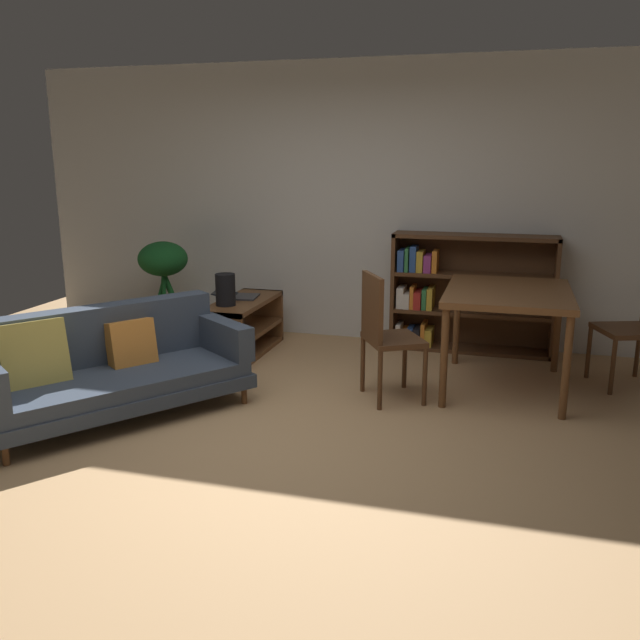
# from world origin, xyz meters

# --- Properties ---
(ground_plane) EXTENTS (8.16, 8.16, 0.00)m
(ground_plane) POSITION_xyz_m (0.00, 0.00, 0.00)
(ground_plane) COLOR tan
(back_wall_panel) EXTENTS (6.80, 0.10, 2.70)m
(back_wall_panel) POSITION_xyz_m (0.00, 2.70, 1.35)
(back_wall_panel) COLOR silver
(back_wall_panel) RESTS_ON ground_plane
(fabric_couch) EXTENTS (1.72, 1.95, 0.75)m
(fabric_couch) POSITION_xyz_m (-1.21, 0.14, 0.35)
(fabric_couch) COLOR brown
(fabric_couch) RESTS_ON ground_plane
(media_console) EXTENTS (0.42, 1.09, 0.51)m
(media_console) POSITION_xyz_m (-0.86, 1.81, 0.25)
(media_console) COLOR brown
(media_console) RESTS_ON ground_plane
(open_laptop) EXTENTS (0.45, 0.34, 0.06)m
(open_laptop) POSITION_xyz_m (-0.95, 1.92, 0.52)
(open_laptop) COLOR #333338
(open_laptop) RESTS_ON media_console
(desk_speaker) EXTENTS (0.18, 0.18, 0.28)m
(desk_speaker) POSITION_xyz_m (-0.92, 1.58, 0.65)
(desk_speaker) COLOR black
(desk_speaker) RESTS_ON media_console
(potted_floor_plant) EXTENTS (0.49, 0.49, 0.99)m
(potted_floor_plant) POSITION_xyz_m (-1.79, 2.05, 0.69)
(potted_floor_plant) COLOR #9E9389
(potted_floor_plant) RESTS_ON ground_plane
(dining_table) EXTENTS (0.94, 1.21, 0.80)m
(dining_table) POSITION_xyz_m (1.50, 1.47, 0.72)
(dining_table) COLOR brown
(dining_table) RESTS_ON ground_plane
(dining_chair_near) EXTENTS (0.56, 0.58, 0.97)m
(dining_chair_near) POSITION_xyz_m (0.63, 0.96, 0.54)
(dining_chair_near) COLOR #56351E
(dining_chair_near) RESTS_ON ground_plane
(dining_chair_far) EXTENTS (0.58, 0.57, 0.86)m
(dining_chair_far) POSITION_xyz_m (2.51, 1.83, 0.50)
(dining_chair_far) COLOR #56351E
(dining_chair_far) RESTS_ON ground_plane
(bookshelf) EXTENTS (1.50, 0.33, 1.11)m
(bookshelf) POSITION_xyz_m (1.07, 2.52, 0.54)
(bookshelf) COLOR #56351E
(bookshelf) RESTS_ON ground_plane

